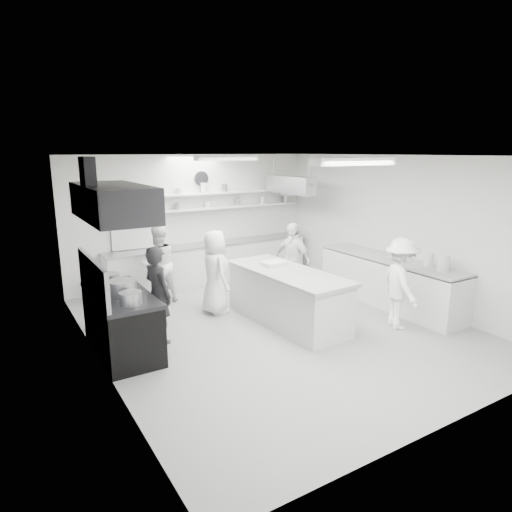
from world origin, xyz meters
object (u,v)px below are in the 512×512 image
back_counter (212,263)px  cook_stove (158,295)px  right_counter (389,282)px  stove (122,324)px  prep_island (287,298)px  cook_back (158,264)px

back_counter → cook_stove: (-2.28, -2.73, 0.35)m
right_counter → stove: bearing=173.5°
back_counter → prep_island: (0.02, -3.12, 0.00)m
right_counter → prep_island: right_counter is taller
right_counter → cook_back: (-3.96, 2.55, 0.35)m
back_counter → prep_island: 3.12m
back_counter → cook_back: 1.85m
cook_stove → right_counter: bearing=-112.2°
stove → right_counter: size_ratio=0.55×
prep_island → cook_stove: 2.35m
prep_island → cook_back: (-1.63, 2.27, 0.35)m
right_counter → cook_stove: size_ratio=2.04×
prep_island → cook_back: size_ratio=1.54×
right_counter → cook_stove: cook_stove is taller
right_counter → cook_stove: (-4.63, 0.67, 0.34)m
back_counter → cook_stove: bearing=-129.8°
right_counter → cook_stove: bearing=171.8°
cook_stove → back_counter: bearing=-53.8°
back_counter → prep_island: prep_island is taller
stove → right_counter: (5.25, -0.60, 0.02)m
stove → prep_island: size_ratio=0.72×
back_counter → right_counter: right_counter is taller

